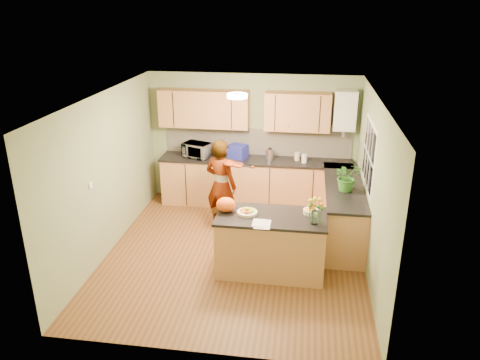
# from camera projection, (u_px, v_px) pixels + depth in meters

# --- Properties ---
(floor) EXTENTS (4.50, 4.50, 0.00)m
(floor) POSITION_uv_depth(u_px,v_px,m) (235.00, 254.00, 7.42)
(floor) COLOR brown
(floor) RESTS_ON ground
(ceiling) EXTENTS (4.00, 4.50, 0.02)m
(ceiling) POSITION_uv_depth(u_px,v_px,m) (234.00, 97.00, 6.52)
(ceiling) COLOR white
(ceiling) RESTS_ON wall_back
(wall_back) EXTENTS (4.00, 0.02, 2.50)m
(wall_back) POSITION_uv_depth(u_px,v_px,m) (252.00, 139.00, 9.05)
(wall_back) COLOR gray
(wall_back) RESTS_ON floor
(wall_front) EXTENTS (4.00, 0.02, 2.50)m
(wall_front) POSITION_uv_depth(u_px,v_px,m) (201.00, 258.00, 4.90)
(wall_front) COLOR gray
(wall_front) RESTS_ON floor
(wall_left) EXTENTS (0.02, 4.50, 2.50)m
(wall_left) POSITION_uv_depth(u_px,v_px,m) (107.00, 174.00, 7.24)
(wall_left) COLOR gray
(wall_left) RESTS_ON floor
(wall_right) EXTENTS (0.02, 4.50, 2.50)m
(wall_right) POSITION_uv_depth(u_px,v_px,m) (372.00, 188.00, 6.70)
(wall_right) COLOR gray
(wall_right) RESTS_ON floor
(back_counter) EXTENTS (3.64, 0.62, 0.94)m
(back_counter) POSITION_uv_depth(u_px,v_px,m) (255.00, 182.00, 9.04)
(back_counter) COLOR #BC7C4B
(back_counter) RESTS_ON floor
(right_counter) EXTENTS (0.62, 2.24, 0.94)m
(right_counter) POSITION_uv_depth(u_px,v_px,m) (343.00, 211.00, 7.81)
(right_counter) COLOR #BC7C4B
(right_counter) RESTS_ON floor
(splashback) EXTENTS (3.60, 0.02, 0.52)m
(splashback) POSITION_uv_depth(u_px,v_px,m) (257.00, 142.00, 9.04)
(splashback) COLOR beige
(splashback) RESTS_ON back_counter
(upper_cabinets) EXTENTS (3.20, 0.34, 0.70)m
(upper_cabinets) POSITION_uv_depth(u_px,v_px,m) (242.00, 110.00, 8.70)
(upper_cabinets) COLOR #BC7C4B
(upper_cabinets) RESTS_ON wall_back
(boiler) EXTENTS (0.40, 0.30, 0.86)m
(boiler) POSITION_uv_depth(u_px,v_px,m) (345.00, 111.00, 8.44)
(boiler) COLOR white
(boiler) RESTS_ON wall_back
(window_right) EXTENTS (0.01, 1.30, 1.05)m
(window_right) POSITION_uv_depth(u_px,v_px,m) (369.00, 155.00, 7.15)
(window_right) COLOR white
(window_right) RESTS_ON wall_right
(light_switch) EXTENTS (0.02, 0.09, 0.09)m
(light_switch) POSITION_uv_depth(u_px,v_px,m) (91.00, 185.00, 6.66)
(light_switch) COLOR white
(light_switch) RESTS_ON wall_left
(ceiling_lamp) EXTENTS (0.30, 0.30, 0.07)m
(ceiling_lamp) POSITION_uv_depth(u_px,v_px,m) (237.00, 96.00, 6.81)
(ceiling_lamp) COLOR #FFEABF
(ceiling_lamp) RESTS_ON ceiling
(peninsula_island) EXTENTS (1.57, 0.81, 0.90)m
(peninsula_island) POSITION_uv_depth(u_px,v_px,m) (271.00, 243.00, 6.81)
(peninsula_island) COLOR #BC7C4B
(peninsula_island) RESTS_ON floor
(fruit_dish) EXTENTS (0.29, 0.29, 0.10)m
(fruit_dish) POSITION_uv_depth(u_px,v_px,m) (247.00, 211.00, 6.68)
(fruit_dish) COLOR beige
(fruit_dish) RESTS_ON peninsula_island
(orange_bowl) EXTENTS (0.22, 0.22, 0.13)m
(orange_bowl) POSITION_uv_depth(u_px,v_px,m) (311.00, 210.00, 6.69)
(orange_bowl) COLOR beige
(orange_bowl) RESTS_ON peninsula_island
(flower_vase) EXTENTS (0.23, 0.23, 0.43)m
(flower_vase) POSITION_uv_depth(u_px,v_px,m) (315.00, 205.00, 6.30)
(flower_vase) COLOR silver
(flower_vase) RESTS_ON peninsula_island
(orange_bag) EXTENTS (0.35, 0.32, 0.21)m
(orange_bag) POSITION_uv_depth(u_px,v_px,m) (226.00, 205.00, 6.74)
(orange_bag) COLOR #FF5B15
(orange_bag) RESTS_ON peninsula_island
(papers) EXTENTS (0.22, 0.30, 0.01)m
(papers) POSITION_uv_depth(u_px,v_px,m) (262.00, 224.00, 6.38)
(papers) COLOR white
(papers) RESTS_ON peninsula_island
(violinist) EXTENTS (0.70, 0.59, 1.62)m
(violinist) POSITION_uv_depth(u_px,v_px,m) (221.00, 185.00, 7.97)
(violinist) COLOR #DCAA86
(violinist) RESTS_ON floor
(violin) EXTENTS (0.71, 0.61, 0.18)m
(violin) POSITION_uv_depth(u_px,v_px,m) (230.00, 163.00, 7.57)
(violin) COLOR #4B1304
(violin) RESTS_ON violinist
(microwave) EXTENTS (0.59, 0.49, 0.28)m
(microwave) POSITION_uv_depth(u_px,v_px,m) (197.00, 150.00, 8.94)
(microwave) COLOR white
(microwave) RESTS_ON back_counter
(blue_box) EXTENTS (0.40, 0.35, 0.26)m
(blue_box) POSITION_uv_depth(u_px,v_px,m) (238.00, 151.00, 8.89)
(blue_box) COLOR navy
(blue_box) RESTS_ON back_counter
(kettle) EXTENTS (0.15, 0.15, 0.29)m
(kettle) POSITION_uv_depth(u_px,v_px,m) (270.00, 154.00, 8.78)
(kettle) COLOR silver
(kettle) RESTS_ON back_counter
(jar_cream) EXTENTS (0.11, 0.11, 0.15)m
(jar_cream) POSITION_uv_depth(u_px,v_px,m) (297.00, 156.00, 8.78)
(jar_cream) COLOR beige
(jar_cream) RESTS_ON back_counter
(jar_white) EXTENTS (0.10, 0.10, 0.16)m
(jar_white) POSITION_uv_depth(u_px,v_px,m) (304.00, 159.00, 8.65)
(jar_white) COLOR white
(jar_white) RESTS_ON back_counter
(potted_plant) EXTENTS (0.54, 0.51, 0.47)m
(potted_plant) POSITION_uv_depth(u_px,v_px,m) (347.00, 177.00, 7.33)
(potted_plant) COLOR #327426
(potted_plant) RESTS_ON right_counter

